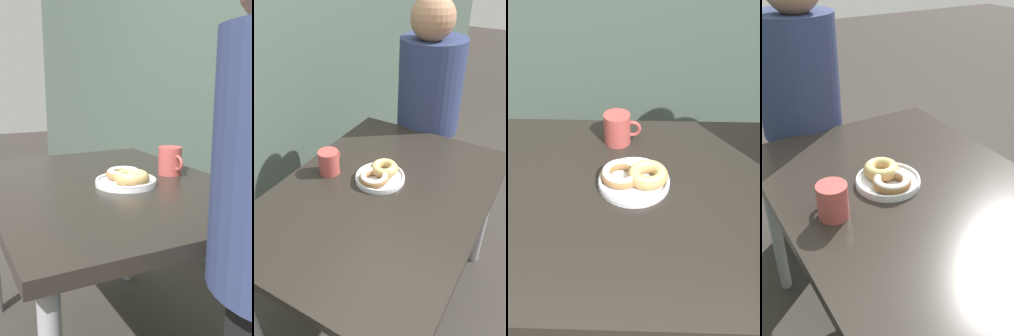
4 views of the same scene
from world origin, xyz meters
TOP-DOWN VIEW (x-y plane):
  - dining_table at (0.00, 0.25)m, footprint 1.14×0.82m
  - donut_plate at (0.07, 0.30)m, footprint 0.23×0.21m
  - coffee_mug at (0.01, 0.52)m, footprint 0.13×0.09m

SIDE VIEW (x-z plane):
  - dining_table at x=0.00m, z-range 0.29..1.01m
  - donut_plate at x=0.07m, z-range 0.72..0.78m
  - coffee_mug at x=0.01m, z-range 0.73..0.83m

